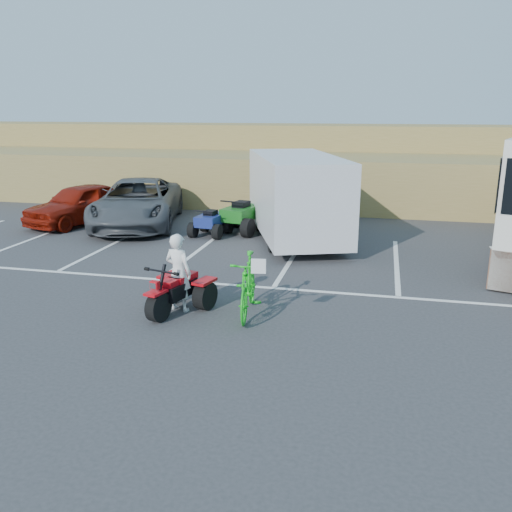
% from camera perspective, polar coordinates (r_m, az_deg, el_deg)
% --- Properties ---
extents(ground, '(100.00, 100.00, 0.00)m').
position_cam_1_polar(ground, '(9.87, -0.95, -7.77)').
color(ground, '#323235').
rests_on(ground, ground).
extents(parking_stripes, '(28.00, 5.16, 0.01)m').
position_cam_1_polar(parking_stripes, '(13.51, 6.84, -1.42)').
color(parking_stripes, white).
rests_on(parking_stripes, ground).
extents(grass_embankment, '(40.00, 8.50, 3.10)m').
position_cam_1_polar(grass_embankment, '(24.51, 8.01, 9.47)').
color(grass_embankment, olive).
rests_on(grass_embankment, ground).
extents(red_trike_atv, '(1.47, 1.74, 0.98)m').
position_cam_1_polar(red_trike_atv, '(10.79, -8.48, -5.87)').
color(red_trike_atv, red).
rests_on(red_trike_atv, ground).
extents(rider, '(0.64, 0.50, 1.55)m').
position_cam_1_polar(rider, '(10.65, -8.17, -1.73)').
color(rider, white).
rests_on(rider, ground).
extents(green_dirt_bike, '(0.79, 2.01, 1.18)m').
position_cam_1_polar(green_dirt_bike, '(10.40, -0.85, -3.08)').
color(green_dirt_bike, '#14BF19').
rests_on(green_dirt_bike, ground).
extents(grey_pickup, '(3.92, 6.04, 1.55)m').
position_cam_1_polar(grey_pickup, '(18.81, -12.35, 5.51)').
color(grey_pickup, '#46494E').
rests_on(grey_pickup, ground).
extents(red_car, '(2.76, 4.31, 1.37)m').
position_cam_1_polar(red_car, '(19.66, -18.05, 5.25)').
color(red_car, maroon).
rests_on(red_car, ground).
extents(cargo_trailer, '(3.91, 5.83, 2.53)m').
position_cam_1_polar(cargo_trailer, '(16.23, 4.26, 6.42)').
color(cargo_trailer, silver).
rests_on(cargo_trailer, ground).
extents(quad_atv_blue, '(1.14, 1.45, 0.89)m').
position_cam_1_polar(quad_atv_blue, '(17.09, -4.76, 2.19)').
color(quad_atv_blue, navy).
rests_on(quad_atv_blue, ground).
extents(quad_atv_green, '(1.62, 1.95, 1.11)m').
position_cam_1_polar(quad_atv_green, '(17.48, -1.55, 2.54)').
color(quad_atv_green, '#155E18').
rests_on(quad_atv_green, ground).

